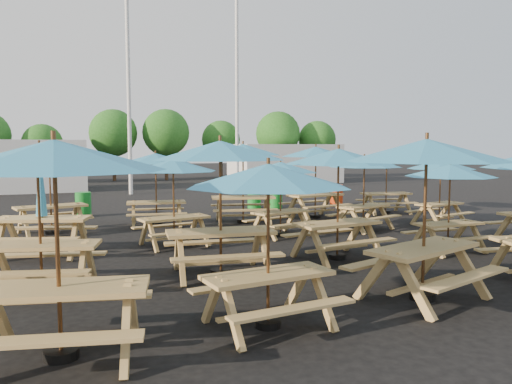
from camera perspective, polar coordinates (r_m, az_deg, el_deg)
name	(u,v)px	position (r m, az deg, el deg)	size (l,w,h in m)	color
ground	(276,237)	(13.47, 2.35, -5.20)	(120.00, 120.00, 0.00)	black
picnic_unit_0	(54,166)	(5.98, -22.04, 2.78)	(3.01, 3.01, 2.53)	tan
picnic_unit_1	(37,166)	(9.03, -23.71, 2.71)	(2.93, 2.93, 2.41)	tan
picnic_unit_2	(42,209)	(12.08, -23.31, -1.76)	(2.46, 2.29, 2.57)	tan
picnic_unit_3	(49,159)	(14.95, -22.57, 3.47)	(2.90, 2.90, 2.38)	tan
picnic_unit_4	(268,183)	(6.56, 1.41, 1.01)	(2.45, 2.45, 2.23)	tan
picnic_unit_5	(220,157)	(9.32, -4.12, 4.04)	(2.84, 2.84, 2.57)	tan
picnic_unit_6	(173,169)	(12.27, -9.44, 2.58)	(2.49, 2.49, 2.16)	tan
picnic_unit_7	(156,162)	(15.56, -11.40, 3.41)	(2.56, 2.56, 2.26)	tan
picnic_unit_8	(426,158)	(8.22, 18.90, 3.68)	(3.20, 3.20, 2.58)	tan
picnic_unit_9	(338,162)	(10.82, 9.41, 3.43)	(2.68, 2.68, 2.41)	tan
picnic_unit_10	(281,171)	(13.53, 2.84, 2.45)	(2.52, 2.52, 2.04)	tan
picnic_unit_11	(243,153)	(15.86, -1.49, 4.44)	(3.04, 3.04, 2.54)	tan
picnic_unit_13	(450,175)	(12.26, 21.31, 1.84)	(2.06, 2.06, 2.05)	tan
picnic_unit_14	(364,165)	(14.85, 12.27, 3.00)	(2.72, 2.72, 2.17)	tan
picnic_unit_15	(316,155)	(17.05, 6.85, 4.21)	(2.82, 2.82, 2.46)	tan
picnic_unit_18	(441,167)	(16.43, 20.36, 2.64)	(2.40, 2.40, 2.05)	tan
picnic_unit_19	(387,160)	(18.77, 14.74, 3.61)	(2.58, 2.58, 2.25)	tan
waste_bin_0	(83,204)	(18.39, -19.13, -1.35)	(0.53, 0.53, 0.86)	#188528
waste_bin_1	(254,197)	(19.79, -0.20, -0.62)	(0.53, 0.53, 0.86)	#188528
waste_bin_2	(276,197)	(19.76, 2.25, -0.63)	(0.53, 0.53, 0.86)	#188528
waste_bin_3	(336,195)	(21.13, 9.18, -0.31)	(0.53, 0.53, 0.86)	red
mast_0	(128,76)	(26.58, -14.39, 12.75)	(0.20, 0.20, 12.00)	silver
mast_1	(237,86)	(30.01, -2.20, 12.01)	(0.20, 0.20, 12.00)	silver
event_tent_0	(8,166)	(30.25, -26.51, 2.69)	(8.00, 4.00, 2.80)	silver
event_tent_1	(285,163)	(34.29, 3.29, 3.29)	(7.00, 4.00, 2.60)	silver
tree_2	(42,144)	(35.79, -23.23, 5.08)	(2.59, 2.59, 3.93)	#382314
tree_3	(113,133)	(37.03, -15.99, 6.50)	(3.36, 3.36, 5.09)	#382314
tree_4	(166,133)	(37.11, -10.27, 6.69)	(3.41, 3.41, 5.17)	#382314
tree_5	(221,140)	(38.58, -4.03, 5.98)	(2.94, 2.94, 4.45)	#382314
tree_6	(278,134)	(38.34, 2.53, 6.67)	(3.38, 3.38, 5.13)	#382314
tree_7	(317,140)	(39.86, 7.00, 5.95)	(2.95, 2.95, 4.48)	#382314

